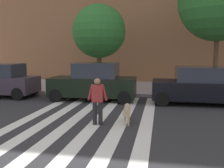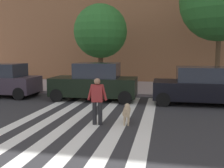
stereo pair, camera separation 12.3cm
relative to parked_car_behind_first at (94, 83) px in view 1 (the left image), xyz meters
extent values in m
plane|color=#2B2B2D|center=(1.03, -4.50, -0.92)|extent=(160.00, 160.00, 0.00)
cube|color=#9F8F93|center=(1.03, 4.37, -0.84)|extent=(80.00, 6.00, 0.15)
cube|color=silver|center=(-1.52, -4.50, -0.92)|extent=(0.45, 11.13, 0.01)
cube|color=silver|center=(-0.62, -4.50, -0.92)|extent=(0.45, 11.13, 0.01)
cube|color=silver|center=(0.28, -4.50, -0.92)|extent=(0.45, 11.13, 0.01)
cube|color=silver|center=(1.18, -4.50, -0.92)|extent=(0.45, 11.13, 0.01)
cube|color=silver|center=(2.08, -4.50, -0.92)|extent=(0.45, 11.13, 0.01)
cube|color=silver|center=(2.98, -4.50, -0.92)|extent=(0.45, 11.13, 0.01)
cylinder|color=black|center=(-3.89, -0.83, -0.59)|extent=(0.66, 0.22, 0.66)
cylinder|color=black|center=(-3.89, 0.82, -0.59)|extent=(0.66, 0.22, 0.66)
cube|color=black|center=(-0.05, 0.00, -0.20)|extent=(4.50, 1.98, 0.93)
cube|color=#232833|center=(0.13, 0.00, 0.64)|extent=(2.28, 1.69, 0.76)
cylinder|color=black|center=(-1.76, -0.89, -0.59)|extent=(0.67, 0.24, 0.66)
cylinder|color=black|center=(-1.81, 0.78, -0.59)|extent=(0.67, 0.24, 0.66)
cylinder|color=black|center=(1.72, -0.79, -0.59)|extent=(0.67, 0.24, 0.66)
cylinder|color=black|center=(1.67, 0.89, -0.59)|extent=(0.67, 0.24, 0.66)
cube|color=black|center=(5.40, 0.00, -0.24)|extent=(4.73, 2.01, 0.85)
cube|color=#232833|center=(5.59, 0.00, 0.53)|extent=(2.87, 1.76, 0.70)
cylinder|color=black|center=(3.53, -0.92, -0.59)|extent=(0.66, 0.23, 0.66)
cylinder|color=black|center=(3.52, 0.88, -0.59)|extent=(0.66, 0.23, 0.66)
cylinder|color=#4C3823|center=(-0.54, 3.46, 0.59)|extent=(0.33, 0.33, 2.72)
sphere|color=#286628|center=(-0.54, 3.46, 2.90)|extent=(3.45, 3.45, 3.45)
cylinder|color=#4C3823|center=(6.58, 3.06, 1.22)|extent=(0.27, 0.27, 3.98)
sphere|color=#286628|center=(6.58, 3.06, 4.48)|extent=(4.60, 4.60, 4.60)
cylinder|color=black|center=(1.20, -4.41, -0.51)|extent=(0.16, 0.16, 0.82)
cylinder|color=black|center=(1.40, -4.40, -0.51)|extent=(0.16, 0.16, 0.82)
cube|color=maroon|center=(1.30, -4.40, 0.20)|extent=(0.40, 0.27, 0.60)
cylinder|color=maroon|center=(1.06, -4.43, 0.23)|extent=(0.23, 0.11, 0.57)
cylinder|color=maroon|center=(1.54, -4.38, 0.23)|extent=(0.23, 0.11, 0.57)
sphere|color=#936B51|center=(1.30, -4.40, 0.61)|extent=(0.24, 0.24, 0.22)
cylinder|color=tan|center=(2.29, -4.10, -0.47)|extent=(0.32, 0.71, 0.26)
sphere|color=tan|center=(2.25, -3.67, -0.37)|extent=(0.22, 0.22, 0.20)
cylinder|color=tan|center=(2.33, -4.55, -0.42)|extent=(0.06, 0.24, 0.16)
cylinder|color=tan|center=(2.20, -3.86, -0.76)|extent=(0.06, 0.06, 0.32)
cylinder|color=tan|center=(2.34, -3.85, -0.76)|extent=(0.06, 0.06, 0.32)
cylinder|color=tan|center=(2.24, -4.35, -0.76)|extent=(0.06, 0.06, 0.32)
cylinder|color=tan|center=(2.38, -4.34, -0.76)|extent=(0.06, 0.06, 0.32)
camera|label=1|loc=(3.44, -12.91, 1.66)|focal=41.22mm
camera|label=2|loc=(3.56, -12.89, 1.66)|focal=41.22mm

